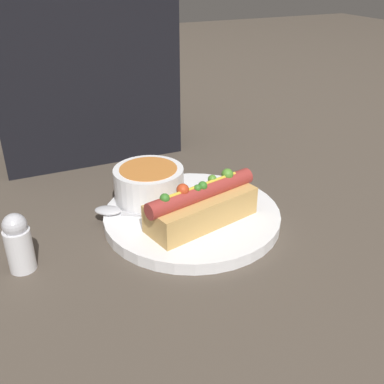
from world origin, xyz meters
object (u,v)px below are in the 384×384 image
at_px(salt_shaker, 18,243).
at_px(hot_dog, 200,205).
at_px(seated_diner, 76,13).
at_px(spoon, 125,212).
at_px(soup_bowl, 149,182).

bearing_deg(salt_shaker, hot_dog, -3.65).
bearing_deg(seated_diner, spoon, -93.60).
bearing_deg(salt_shaker, soup_bowl, 21.68).
distance_m(soup_bowl, salt_shaker, 0.21).
bearing_deg(spoon, hot_dog, 177.64).
distance_m(soup_bowl, seated_diner, 0.34).
height_order(hot_dog, soup_bowl, hot_dog).
xyz_separation_m(hot_dog, salt_shaker, (-0.23, 0.01, -0.00)).
height_order(hot_dog, seated_diner, seated_diner).
relative_size(hot_dog, seated_diner, 0.29).
bearing_deg(soup_bowl, hot_dog, -65.81).
bearing_deg(soup_bowl, seated_diner, 96.38).
xyz_separation_m(hot_dog, seated_diner, (-0.07, 0.35, 0.21)).
distance_m(hot_dog, salt_shaker, 0.23).
bearing_deg(seated_diner, salt_shaker, -115.80).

